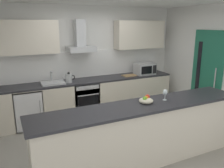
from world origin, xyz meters
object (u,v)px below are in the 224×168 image
at_px(refrigerator, 28,108).
at_px(chopping_board, 129,75).
at_px(range_hood, 81,42).
at_px(kettle, 69,78).
at_px(oven, 84,98).
at_px(fruit_bowl, 146,100).
at_px(sink, 53,82).
at_px(wine_glass, 165,93).
at_px(microwave, 145,69).

height_order(refrigerator, chopping_board, chopping_board).
bearing_deg(range_hood, kettle, -155.41).
xyz_separation_m(oven, fruit_bowl, (0.30, -2.15, 0.58)).
distance_m(refrigerator, sink, 0.76).
bearing_deg(sink, chopping_board, -1.04).
height_order(range_hood, wine_glass, range_hood).
bearing_deg(chopping_board, kettle, -179.63).
xyz_separation_m(kettle, chopping_board, (1.57, 0.01, -0.09)).
bearing_deg(refrigerator, fruit_bowl, -53.91).
relative_size(microwave, wine_glass, 2.81).
distance_m(oven, microwave, 1.77).
xyz_separation_m(kettle, wine_glass, (1.00, -2.14, 0.11)).
relative_size(oven, microwave, 1.60).
bearing_deg(fruit_bowl, chopping_board, 66.74).
distance_m(fruit_bowl, chopping_board, 2.32).
bearing_deg(kettle, chopping_board, 0.37).
bearing_deg(fruit_bowl, range_hood, 97.38).
distance_m(microwave, chopping_board, 0.48).
height_order(oven, kettle, kettle).
distance_m(kettle, range_hood, 0.87).
bearing_deg(chopping_board, oven, 178.88).
distance_m(sink, fruit_bowl, 2.39).
bearing_deg(kettle, sink, 172.75).
bearing_deg(wine_glass, refrigerator, 131.49).
height_order(wine_glass, chopping_board, wine_glass).
relative_size(refrigerator, microwave, 1.70).
bearing_deg(chopping_board, microwave, -0.53).
relative_size(sink, chopping_board, 1.47).
bearing_deg(sink, wine_glass, -58.19).
bearing_deg(kettle, microwave, 0.16).
height_order(oven, microwave, microwave).
distance_m(refrigerator, microwave, 3.00).
relative_size(wine_glass, chopping_board, 0.52).
xyz_separation_m(microwave, fruit_bowl, (-1.37, -2.13, -0.01)).
bearing_deg(fruit_bowl, microwave, 57.18).
height_order(microwave, chopping_board, microwave).
height_order(oven, wine_glass, wine_glass).
height_order(sink, range_hood, range_hood).
xyz_separation_m(sink, range_hood, (0.71, 0.12, 0.86)).
bearing_deg(microwave, refrigerator, 179.51).
bearing_deg(sink, refrigerator, -178.61).
distance_m(kettle, fruit_bowl, 2.22).
relative_size(sink, range_hood, 0.69).
height_order(microwave, range_hood, range_hood).
bearing_deg(fruit_bowl, wine_glass, -2.65).
bearing_deg(chopping_board, range_hood, 172.79).
xyz_separation_m(oven, range_hood, (-0.00, 0.13, 1.33)).
height_order(sink, fruit_bowl, sink).
bearing_deg(refrigerator, oven, 0.12).
bearing_deg(sink, microwave, -0.94).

